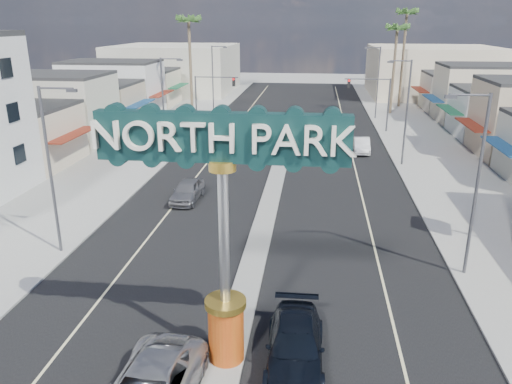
% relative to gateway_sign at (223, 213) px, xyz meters
% --- Properties ---
extents(ground, '(160.00, 160.00, 0.00)m').
position_rel_gateway_sign_xyz_m(ground, '(0.00, 28.02, -5.93)').
color(ground, gray).
rests_on(ground, ground).
extents(road, '(20.00, 120.00, 0.01)m').
position_rel_gateway_sign_xyz_m(road, '(0.00, 28.02, -5.92)').
color(road, black).
rests_on(road, ground).
extents(median_island, '(1.30, 30.00, 0.16)m').
position_rel_gateway_sign_xyz_m(median_island, '(0.00, 12.02, -5.85)').
color(median_island, gray).
rests_on(median_island, ground).
extents(sidewalk_left, '(8.00, 120.00, 0.12)m').
position_rel_gateway_sign_xyz_m(sidewalk_left, '(-14.00, 28.02, -5.87)').
color(sidewalk_left, gray).
rests_on(sidewalk_left, ground).
extents(sidewalk_right, '(8.00, 120.00, 0.12)m').
position_rel_gateway_sign_xyz_m(sidewalk_right, '(14.00, 28.02, -5.87)').
color(sidewalk_right, gray).
rests_on(sidewalk_right, ground).
extents(storefront_row_left, '(12.00, 42.00, 6.00)m').
position_rel_gateway_sign_xyz_m(storefront_row_left, '(-24.00, 41.02, -2.93)').
color(storefront_row_left, beige).
rests_on(storefront_row_left, ground).
extents(backdrop_far_left, '(20.00, 20.00, 8.00)m').
position_rel_gateway_sign_xyz_m(backdrop_far_left, '(-22.00, 73.02, -1.93)').
color(backdrop_far_left, '#B7B29E').
rests_on(backdrop_far_left, ground).
extents(backdrop_far_right, '(20.00, 20.00, 8.00)m').
position_rel_gateway_sign_xyz_m(backdrop_far_right, '(22.00, 73.02, -1.93)').
color(backdrop_far_right, beige).
rests_on(backdrop_far_right, ground).
extents(gateway_sign, '(8.20, 1.50, 9.15)m').
position_rel_gateway_sign_xyz_m(gateway_sign, '(0.00, 0.00, 0.00)').
color(gateway_sign, red).
rests_on(gateway_sign, median_island).
extents(traffic_signal_left, '(5.09, 0.45, 6.00)m').
position_rel_gateway_sign_xyz_m(traffic_signal_left, '(-9.18, 42.02, -1.65)').
color(traffic_signal_left, '#47474C').
rests_on(traffic_signal_left, ground).
extents(traffic_signal_right, '(5.09, 0.45, 6.00)m').
position_rel_gateway_sign_xyz_m(traffic_signal_right, '(9.18, 42.02, -1.65)').
color(traffic_signal_right, '#47474C').
rests_on(traffic_signal_right, ground).
extents(streetlight_l_near, '(2.03, 0.22, 9.00)m').
position_rel_gateway_sign_xyz_m(streetlight_l_near, '(-10.43, 8.02, -0.86)').
color(streetlight_l_near, '#47474C').
rests_on(streetlight_l_near, ground).
extents(streetlight_l_mid, '(2.03, 0.22, 9.00)m').
position_rel_gateway_sign_xyz_m(streetlight_l_mid, '(-10.43, 28.02, -0.86)').
color(streetlight_l_mid, '#47474C').
rests_on(streetlight_l_mid, ground).
extents(streetlight_l_far, '(2.03, 0.22, 9.00)m').
position_rel_gateway_sign_xyz_m(streetlight_l_far, '(-10.43, 50.02, -0.86)').
color(streetlight_l_far, '#47474C').
rests_on(streetlight_l_far, ground).
extents(streetlight_r_near, '(2.03, 0.22, 9.00)m').
position_rel_gateway_sign_xyz_m(streetlight_r_near, '(10.43, 8.02, -0.86)').
color(streetlight_r_near, '#47474C').
rests_on(streetlight_r_near, ground).
extents(streetlight_r_mid, '(2.03, 0.22, 9.00)m').
position_rel_gateway_sign_xyz_m(streetlight_r_mid, '(10.43, 28.02, -0.86)').
color(streetlight_r_mid, '#47474C').
rests_on(streetlight_r_mid, ground).
extents(streetlight_r_far, '(2.03, 0.22, 9.00)m').
position_rel_gateway_sign_xyz_m(streetlight_r_far, '(10.43, 50.02, -0.86)').
color(streetlight_r_far, '#47474C').
rests_on(streetlight_r_far, ground).
extents(palm_left_far, '(2.60, 2.60, 13.10)m').
position_rel_gateway_sign_xyz_m(palm_left_far, '(-13.00, 48.02, 5.57)').
color(palm_left_far, brown).
rests_on(palm_left_far, ground).
extents(palm_right_mid, '(2.60, 2.60, 12.10)m').
position_rel_gateway_sign_xyz_m(palm_right_mid, '(13.00, 54.02, 4.67)').
color(palm_right_mid, brown).
rests_on(palm_right_mid, ground).
extents(palm_right_far, '(2.60, 2.60, 14.10)m').
position_rel_gateway_sign_xyz_m(palm_right_far, '(15.00, 60.02, 6.46)').
color(palm_right_far, brown).
rests_on(palm_right_far, ground).
extents(suv_right, '(2.22, 5.23, 1.50)m').
position_rel_gateway_sign_xyz_m(suv_right, '(2.51, 0.22, -5.18)').
color(suv_right, black).
rests_on(suv_right, ground).
extents(car_parked_left, '(1.91, 4.38, 1.47)m').
position_rel_gateway_sign_xyz_m(car_parked_left, '(-5.79, 17.01, -5.19)').
color(car_parked_left, slate).
rests_on(car_parked_left, ground).
extents(car_parked_right, '(1.58, 4.26, 1.39)m').
position_rel_gateway_sign_xyz_m(car_parked_right, '(7.46, 32.38, -5.23)').
color(car_parked_right, silver).
rests_on(car_parked_right, ground).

